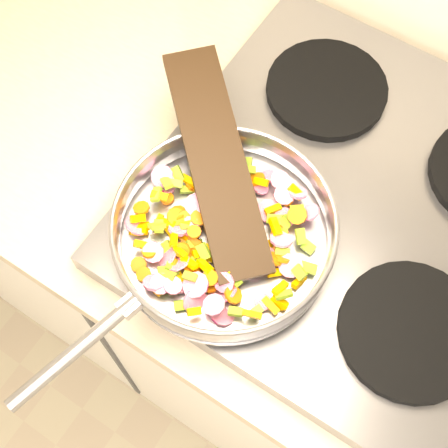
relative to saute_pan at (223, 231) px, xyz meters
The scene contains 7 objects.
cooktop 0.23m from the saute_pan, 52.04° to the left, with size 0.60×0.60×0.04m, color #939399.
grate_fl 0.05m from the saute_pan, 104.41° to the left, with size 0.19×0.19×0.02m, color black.
grate_fr 0.28m from the saute_pan, ahead, with size 0.19×0.19×0.02m, color black.
grate_bl 0.31m from the saute_pan, 91.41° to the left, with size 0.19×0.19×0.02m, color black.
saute_pan is the anchor object (origin of this frame).
vegetable_heap 0.01m from the saute_pan, behind, with size 0.27×0.26×0.05m.
wooden_spatula 0.10m from the saute_pan, 128.09° to the left, with size 0.34×0.08×0.02m, color black.
Camera 1 is at (-0.64, 1.21, 1.74)m, focal length 50.00 mm.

